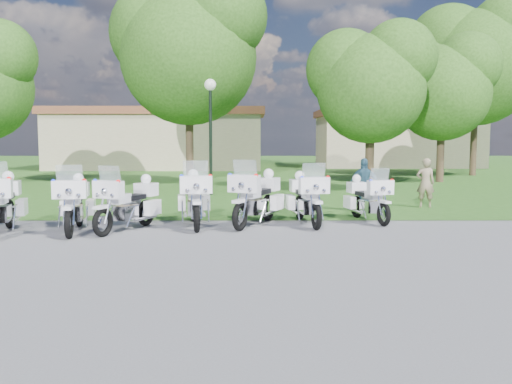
{
  "coord_description": "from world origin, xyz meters",
  "views": [
    {
      "loc": [
        0.66,
        -12.02,
        2.27
      ],
      "look_at": [
        0.68,
        1.2,
        0.95
      ],
      "focal_mm": 40.0,
      "sensor_mm": 36.0,
      "label": 1
    }
  ],
  "objects_px": {
    "motorcycle_3": "(129,203)",
    "motorcycle_4": "(195,198)",
    "motorcycle_5": "(257,197)",
    "motorcycle_6": "(306,198)",
    "bystander_a": "(425,183)",
    "motorcycle_2": "(75,203)",
    "lamp_post": "(210,108)",
    "motorcycle_7": "(367,198)",
    "bystander_c": "(364,185)",
    "motorcycle_1": "(2,203)"
  },
  "relations": [
    {
      "from": "motorcycle_5",
      "to": "motorcycle_6",
      "type": "height_order",
      "value": "motorcycle_5"
    },
    {
      "from": "motorcycle_3",
      "to": "motorcycle_7",
      "type": "relative_size",
      "value": 1.05
    },
    {
      "from": "motorcycle_2",
      "to": "lamp_post",
      "type": "xyz_separation_m",
      "value": [
        2.58,
        8.28,
        2.61
      ]
    },
    {
      "from": "motorcycle_5",
      "to": "bystander_c",
      "type": "distance_m",
      "value": 4.15
    },
    {
      "from": "motorcycle_7",
      "to": "bystander_a",
      "type": "distance_m",
      "value": 3.68
    },
    {
      "from": "motorcycle_4",
      "to": "motorcycle_3",
      "type": "bearing_deg",
      "value": 16.71
    },
    {
      "from": "motorcycle_3",
      "to": "motorcycle_4",
      "type": "distance_m",
      "value": 1.66
    },
    {
      "from": "motorcycle_5",
      "to": "motorcycle_4",
      "type": "bearing_deg",
      "value": 27.63
    },
    {
      "from": "motorcycle_6",
      "to": "bystander_a",
      "type": "bearing_deg",
      "value": -150.01
    },
    {
      "from": "motorcycle_4",
      "to": "lamp_post",
      "type": "height_order",
      "value": "lamp_post"
    },
    {
      "from": "motorcycle_2",
      "to": "bystander_c",
      "type": "height_order",
      "value": "motorcycle_2"
    },
    {
      "from": "bystander_c",
      "to": "lamp_post",
      "type": "bearing_deg",
      "value": -36.19
    },
    {
      "from": "motorcycle_7",
      "to": "lamp_post",
      "type": "height_order",
      "value": "lamp_post"
    },
    {
      "from": "motorcycle_7",
      "to": "motorcycle_3",
      "type": "bearing_deg",
      "value": -2.01
    },
    {
      "from": "motorcycle_3",
      "to": "bystander_a",
      "type": "height_order",
      "value": "motorcycle_3"
    },
    {
      "from": "lamp_post",
      "to": "bystander_c",
      "type": "xyz_separation_m",
      "value": [
        4.95,
        -4.68,
        -2.5
      ]
    },
    {
      "from": "motorcycle_2",
      "to": "motorcycle_3",
      "type": "bearing_deg",
      "value": 176.87
    },
    {
      "from": "motorcycle_5",
      "to": "bystander_c",
      "type": "xyz_separation_m",
      "value": [
        3.22,
        2.61,
        0.08
      ]
    },
    {
      "from": "motorcycle_6",
      "to": "motorcycle_7",
      "type": "bearing_deg",
      "value": -173.68
    },
    {
      "from": "bystander_a",
      "to": "motorcycle_4",
      "type": "bearing_deg",
      "value": 36.35
    },
    {
      "from": "motorcycle_1",
      "to": "bystander_a",
      "type": "relative_size",
      "value": 1.62
    },
    {
      "from": "motorcycle_2",
      "to": "motorcycle_4",
      "type": "distance_m",
      "value": 2.87
    },
    {
      "from": "motorcycle_4",
      "to": "motorcycle_5",
      "type": "relative_size",
      "value": 1.05
    },
    {
      "from": "lamp_post",
      "to": "bystander_a",
      "type": "relative_size",
      "value": 2.83
    },
    {
      "from": "motorcycle_1",
      "to": "motorcycle_4",
      "type": "bearing_deg",
      "value": -177.56
    },
    {
      "from": "motorcycle_4",
      "to": "motorcycle_5",
      "type": "xyz_separation_m",
      "value": [
        1.57,
        0.13,
        0.0
      ]
    },
    {
      "from": "motorcycle_4",
      "to": "motorcycle_7",
      "type": "relative_size",
      "value": 1.18
    },
    {
      "from": "motorcycle_7",
      "to": "bystander_a",
      "type": "height_order",
      "value": "bystander_a"
    },
    {
      "from": "motorcycle_2",
      "to": "motorcycle_5",
      "type": "height_order",
      "value": "motorcycle_5"
    },
    {
      "from": "motorcycle_4",
      "to": "lamp_post",
      "type": "distance_m",
      "value": 7.86
    },
    {
      "from": "motorcycle_5",
      "to": "lamp_post",
      "type": "bearing_deg",
      "value": -53.64
    },
    {
      "from": "motorcycle_4",
      "to": "motorcycle_5",
      "type": "bearing_deg",
      "value": 176.23
    },
    {
      "from": "motorcycle_5",
      "to": "motorcycle_7",
      "type": "distance_m",
      "value": 2.99
    },
    {
      "from": "motorcycle_3",
      "to": "bystander_c",
      "type": "relative_size",
      "value": 1.41
    },
    {
      "from": "motorcycle_2",
      "to": "motorcycle_7",
      "type": "height_order",
      "value": "motorcycle_2"
    },
    {
      "from": "bystander_a",
      "to": "bystander_c",
      "type": "distance_m",
      "value": 2.23
    },
    {
      "from": "motorcycle_5",
      "to": "motorcycle_7",
      "type": "bearing_deg",
      "value": -145.08
    },
    {
      "from": "motorcycle_7",
      "to": "motorcycle_6",
      "type": "bearing_deg",
      "value": -0.19
    },
    {
      "from": "motorcycle_1",
      "to": "motorcycle_5",
      "type": "distance_m",
      "value": 6.04
    },
    {
      "from": "motorcycle_4",
      "to": "motorcycle_7",
      "type": "xyz_separation_m",
      "value": [
        4.49,
        0.74,
        -0.09
      ]
    },
    {
      "from": "bystander_c",
      "to": "bystander_a",
      "type": "bearing_deg",
      "value": -151.27
    },
    {
      "from": "motorcycle_1",
      "to": "bystander_c",
      "type": "bearing_deg",
      "value": -169.25
    },
    {
      "from": "motorcycle_7",
      "to": "bystander_a",
      "type": "relative_size",
      "value": 1.37
    },
    {
      "from": "motorcycle_5",
      "to": "bystander_a",
      "type": "xyz_separation_m",
      "value": [
        5.3,
        3.43,
        0.07
      ]
    },
    {
      "from": "motorcycle_1",
      "to": "lamp_post",
      "type": "height_order",
      "value": "lamp_post"
    },
    {
      "from": "motorcycle_7",
      "to": "lamp_post",
      "type": "distance_m",
      "value": 8.57
    },
    {
      "from": "lamp_post",
      "to": "bystander_a",
      "type": "xyz_separation_m",
      "value": [
        7.03,
        -3.86,
        -2.51
      ]
    },
    {
      "from": "motorcycle_3",
      "to": "bystander_a",
      "type": "xyz_separation_m",
      "value": [
        8.36,
        4.26,
        0.11
      ]
    },
    {
      "from": "motorcycle_3",
      "to": "motorcycle_2",
      "type": "bearing_deg",
      "value": 30.0
    },
    {
      "from": "motorcycle_6",
      "to": "bystander_a",
      "type": "xyz_separation_m",
      "value": [
        4.03,
        3.27,
        0.1
      ]
    }
  ]
}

